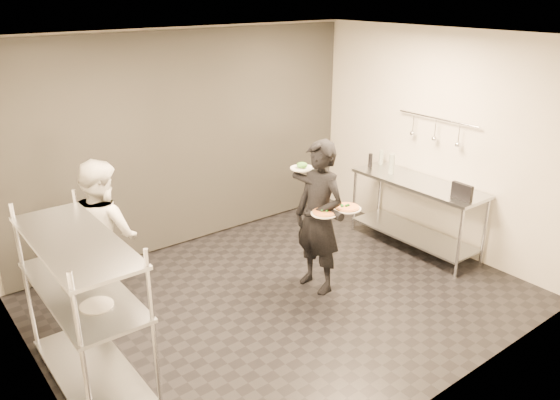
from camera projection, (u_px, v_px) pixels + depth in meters
room_shell at (223, 154)px, 6.43m from camera, size 5.00×4.00×2.80m
pass_rack at (84, 304)px, 4.56m from camera, size 0.60×1.60×1.50m
prep_counter at (416, 203)px, 7.09m from camera, size 0.60×1.80×0.92m
utensil_rail at (436, 131)px, 6.89m from camera, size 0.07×1.20×0.31m
waiter at (319, 217)px, 6.01m from camera, size 0.47×0.67×1.74m
chef at (104, 235)px, 5.69m from camera, size 0.80×0.93×1.65m
pizza_plate_near at (324, 213)px, 5.76m from camera, size 0.29×0.29×0.05m
pizza_plate_far at (347, 208)px, 5.85m from camera, size 0.30×0.30×0.05m
salad_plate at (302, 166)px, 5.99m from camera, size 0.26×0.26×0.07m
pos_monitor at (462, 192)px, 6.35m from camera, size 0.06×0.27×0.19m
bottle_green at (392, 164)px, 7.21m from camera, size 0.08×0.08×0.27m
bottle_clear at (381, 157)px, 7.63m from camera, size 0.06×0.06×0.20m
bottle_dark at (370, 160)px, 7.51m from camera, size 0.05×0.05×0.19m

